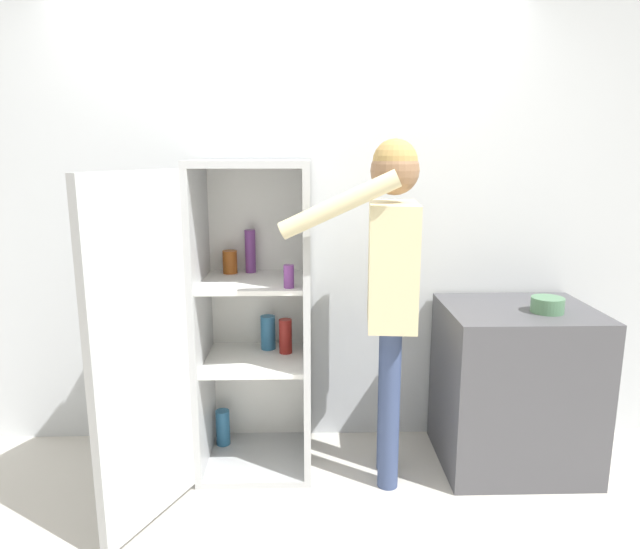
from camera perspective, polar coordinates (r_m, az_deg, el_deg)
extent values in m
plane|color=beige|center=(2.81, -3.13, -24.62)|extent=(12.00, 12.00, 0.00)
cube|color=silver|center=(3.26, -2.94, 4.96)|extent=(7.00, 0.06, 2.55)
cube|color=#B7BABC|center=(3.35, -6.26, -17.69)|extent=(0.59, 0.56, 0.04)
cube|color=#B7BABC|center=(2.91, -7.00, 10.96)|extent=(0.59, 0.56, 0.04)
cube|color=white|center=(3.29, -6.21, -3.08)|extent=(0.59, 0.03, 1.57)
cube|color=#B7BABC|center=(3.07, -11.79, -4.37)|extent=(0.04, 0.56, 1.57)
cube|color=#B7BABC|center=(3.02, -1.34, -4.38)|extent=(0.04, 0.56, 1.57)
cube|color=white|center=(3.11, -6.50, -8.46)|extent=(0.52, 0.49, 0.02)
cube|color=white|center=(2.99, -6.70, -0.76)|extent=(0.52, 0.49, 0.02)
cube|color=#B7BABC|center=(2.61, -17.47, -7.67)|extent=(0.30, 0.55, 1.57)
cylinder|color=teal|center=(3.20, -5.22, -5.79)|extent=(0.08, 0.08, 0.19)
cylinder|color=teal|center=(3.43, -9.69, -14.83)|extent=(0.08, 0.08, 0.20)
cylinder|color=maroon|center=(3.13, -3.47, -6.18)|extent=(0.07, 0.07, 0.19)
cylinder|color=#9E4C19|center=(3.15, -8.99, 1.25)|extent=(0.08, 0.08, 0.13)
cylinder|color=#723884|center=(2.78, -3.07, -0.19)|extent=(0.05, 0.05, 0.11)
cylinder|color=#723884|center=(3.15, -6.98, 2.32)|extent=(0.06, 0.06, 0.24)
cylinder|color=#384770|center=(2.95, 6.95, -13.22)|extent=(0.10, 0.10, 0.85)
cylinder|color=#384770|center=(3.10, 6.80, -11.90)|extent=(0.10, 0.10, 0.85)
cube|color=beige|center=(2.80, 7.24, 1.02)|extent=(0.27, 0.43, 0.60)
sphere|color=#8C6647|center=(2.75, 7.50, 10.28)|extent=(0.23, 0.23, 0.23)
sphere|color=#AD894C|center=(2.75, 7.52, 11.13)|extent=(0.21, 0.21, 0.21)
cylinder|color=beige|center=(2.53, 1.91, 6.97)|extent=(0.55, 0.14, 0.31)
cylinder|color=beige|center=(3.03, 7.00, 1.29)|extent=(0.08, 0.08, 0.56)
cube|color=#4C4C51|center=(3.31, 18.83, -10.54)|extent=(0.78, 0.65, 0.88)
cylinder|color=#517F5B|center=(3.13, 21.80, -2.84)|extent=(0.16, 0.16, 0.08)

